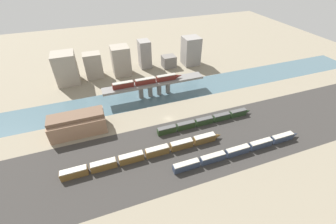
# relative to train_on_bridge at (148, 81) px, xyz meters

# --- Properties ---
(ground_plane) EXTENTS (400.00, 400.00, 0.00)m
(ground_plane) POSITION_rel_train_on_bridge_xyz_m (4.14, -26.32, -11.28)
(ground_plane) COLOR gray
(railbed_yard) EXTENTS (280.00, 42.00, 0.01)m
(railbed_yard) POSITION_rel_train_on_bridge_xyz_m (4.14, -50.32, -11.27)
(railbed_yard) COLOR #33302D
(railbed_yard) RESTS_ON ground
(river_water) EXTENTS (320.00, 23.99, 0.01)m
(river_water) POSITION_rel_train_on_bridge_xyz_m (4.14, 0.00, -11.27)
(river_water) COLOR #47606B
(river_water) RESTS_ON ground
(bridge) EXTENTS (64.62, 7.63, 9.57)m
(bridge) POSITION_rel_train_on_bridge_xyz_m (4.14, 0.00, -3.76)
(bridge) COLOR slate
(bridge) RESTS_ON ground
(train_on_bridge) EXTENTS (44.52, 2.90, 3.49)m
(train_on_bridge) POSITION_rel_train_on_bridge_xyz_m (0.00, 0.00, 0.00)
(train_on_bridge) COLOR #5B1E19
(train_on_bridge) RESTS_ON bridge
(train_yard_near) EXTENTS (67.91, 2.79, 3.70)m
(train_yard_near) POSITION_rel_train_on_bridge_xyz_m (26.57, -61.89, -9.46)
(train_yard_near) COLOR #2D384C
(train_yard_near) RESTS_ON ground
(train_yard_mid) EXTENTS (75.89, 3.10, 3.99)m
(train_yard_mid) POSITION_rel_train_on_bridge_xyz_m (-14.71, -49.52, -9.32)
(train_yard_mid) COLOR brown
(train_yard_mid) RESTS_ON ground
(train_yard_far) EXTENTS (56.37, 2.73, 3.73)m
(train_yard_far) POSITION_rel_train_on_bridge_xyz_m (21.80, -37.05, -9.45)
(train_yard_far) COLOR #23381E
(train_yard_far) RESTS_ON ground
(warehouse_building) EXTENTS (27.58, 12.66, 10.84)m
(warehouse_building) POSITION_rel_train_on_bridge_xyz_m (-43.34, -20.34, -6.12)
(warehouse_building) COLOR #937056
(warehouse_building) RESTS_ON ground
(city_block_far_left) EXTENTS (14.67, 14.26, 21.59)m
(city_block_far_left) POSITION_rel_train_on_bridge_xyz_m (-47.72, 36.60, -0.48)
(city_block_far_left) COLOR gray
(city_block_far_left) RESTS_ON ground
(city_block_left) EXTENTS (12.03, 9.59, 18.02)m
(city_block_left) POSITION_rel_train_on_bridge_xyz_m (-29.64, 39.13, -2.27)
(city_block_left) COLOR gray
(city_block_left) RESTS_ON ground
(city_block_center) EXTENTS (12.67, 12.42, 21.05)m
(city_block_center) POSITION_rel_train_on_bridge_xyz_m (-9.88, 37.24, -0.75)
(city_block_center) COLOR gray
(city_block_center) RESTS_ON ground
(city_block_right) EXTENTS (8.39, 10.71, 21.05)m
(city_block_right) POSITION_rel_train_on_bridge_xyz_m (9.55, 43.26, -0.75)
(city_block_right) COLOR gray
(city_block_right) RESTS_ON ground
(city_block_far_right) EXTENTS (10.16, 8.79, 9.00)m
(city_block_far_right) POSITION_rel_train_on_bridge_xyz_m (27.20, 36.70, -6.77)
(city_block_far_right) COLOR slate
(city_block_far_right) RESTS_ON ground
(city_block_tall) EXTENTS (12.72, 12.22, 21.81)m
(city_block_tall) POSITION_rel_train_on_bridge_xyz_m (45.61, 36.02, -0.37)
(city_block_tall) COLOR gray
(city_block_tall) RESTS_ON ground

